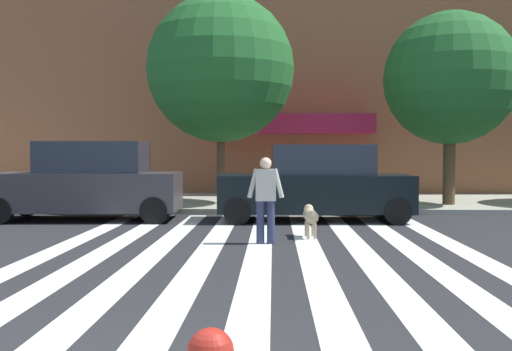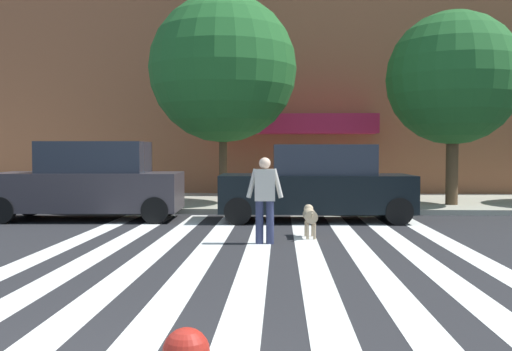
{
  "view_description": "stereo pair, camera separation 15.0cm",
  "coord_description": "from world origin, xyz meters",
  "views": [
    {
      "loc": [
        1.36,
        -3.53,
        1.76
      ],
      "look_at": [
        0.99,
        8.61,
        1.24
      ],
      "focal_mm": 40.27,
      "sensor_mm": 36.0,
      "label": 1
    },
    {
      "loc": [
        1.51,
        -3.52,
        1.76
      ],
      "look_at": [
        0.99,
        8.61,
        1.24
      ],
      "focal_mm": 40.27,
      "sensor_mm": 36.0,
      "label": 2
    }
  ],
  "objects": [
    {
      "name": "sidewalk_far",
      "position": [
        0.0,
        15.32,
        0.07
      ],
      "size": [
        80.0,
        6.0,
        0.15
      ],
      "primitive_type": "cube",
      "color": "#9D9B89",
      "rests_on": "ground_plane"
    },
    {
      "name": "ground_plane",
      "position": [
        0.0,
        6.16,
        0.0
      ],
      "size": [
        160.0,
        160.0,
        0.0
      ],
      "primitive_type": "plane",
      "color": "#232326"
    },
    {
      "name": "parked_car_behind_first",
      "position": [
        -3.36,
        10.94,
        0.96
      ],
      "size": [
        4.75,
        2.12,
        2.0
      ],
      "color": "#342F34",
      "rests_on": "ground_plane"
    },
    {
      "name": "parked_car_third_in_line",
      "position": [
        2.43,
        10.94,
        0.92
      ],
      "size": [
        4.83,
        2.03,
        1.92
      ],
      "color": "black",
      "rests_on": "ground_plane"
    },
    {
      "name": "dog_on_leash",
      "position": [
        2.11,
        8.12,
        0.44
      ],
      "size": [
        0.28,
        0.99,
        0.65
      ],
      "color": "tan",
      "rests_on": "ground_plane"
    },
    {
      "name": "street_tree_nearest",
      "position": [
        -0.26,
        14.06,
        4.27
      ],
      "size": [
        4.5,
        4.5,
        6.38
      ],
      "color": "#4C3823",
      "rests_on": "sidewalk_far"
    },
    {
      "name": "street_tree_middle",
      "position": [
        6.67,
        13.96,
        3.93
      ],
      "size": [
        3.98,
        3.98,
        5.78
      ],
      "color": "#4C3823",
      "rests_on": "sidewalk_far"
    },
    {
      "name": "pedestrian_dog_walker",
      "position": [
        1.21,
        7.29,
        0.93
      ],
      "size": [
        0.71,
        0.25,
        1.64
      ],
      "color": "#282D4C",
      "rests_on": "ground_plane"
    },
    {
      "name": "crosswalk_stripes",
      "position": [
        1.11,
        6.16,
        0.0
      ],
      "size": [
        7.65,
        11.72,
        0.01
      ],
      "color": "silver",
      "rests_on": "ground_plane"
    }
  ]
}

